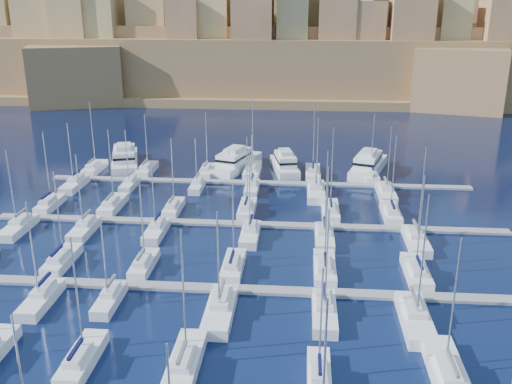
# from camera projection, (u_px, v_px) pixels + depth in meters

# --- Properties ---
(ground) EXTENTS (600.00, 600.00, 0.00)m
(ground) POSITION_uv_depth(u_px,v_px,m) (240.00, 251.00, 84.00)
(ground) COLOR black
(ground) RESTS_ON ground
(pontoon_mid_near) EXTENTS (84.00, 2.00, 0.40)m
(pontoon_mid_near) POSITION_uv_depth(u_px,v_px,m) (229.00, 289.00, 72.63)
(pontoon_mid_near) COLOR slate
(pontoon_mid_near) RESTS_ON ground
(pontoon_mid_far) EXTENTS (84.00, 2.00, 0.40)m
(pontoon_mid_far) POSITION_uv_depth(u_px,v_px,m) (246.00, 224.00, 93.36)
(pontoon_mid_far) COLOR slate
(pontoon_mid_far) RESTS_ON ground
(pontoon_far) EXTENTS (84.00, 2.00, 0.40)m
(pontoon_far) POSITION_uv_depth(u_px,v_px,m) (257.00, 183.00, 114.09)
(pontoon_far) COLOR slate
(pontoon_far) RESTS_ON ground
(sailboat_2) EXTENTS (2.66, 8.87, 14.25)m
(sailboat_2) POSITION_uv_depth(u_px,v_px,m) (82.00, 359.00, 57.74)
(sailboat_2) COLOR silver
(sailboat_2) RESTS_ON ground
(sailboat_3) EXTENTS (2.92, 9.72, 15.16)m
(sailboat_3) POSITION_uv_depth(u_px,v_px,m) (185.00, 361.00, 57.31)
(sailboat_3) COLOR silver
(sailboat_3) RESTS_ON ground
(sailboat_4) EXTENTS (2.29, 7.62, 12.34)m
(sailboat_4) POSITION_uv_depth(u_px,v_px,m) (319.00, 375.00, 55.31)
(sailboat_4) COLOR silver
(sailboat_4) RESTS_ON ground
(sailboat_5) EXTENTS (3.18, 10.60, 15.01)m
(sailboat_5) POSITION_uv_depth(u_px,v_px,m) (447.00, 372.00, 55.70)
(sailboat_5) COLOR silver
(sailboat_5) RESTS_ON ground
(sailboat_13) EXTENTS (2.69, 8.97, 13.68)m
(sailboat_13) POSITION_uv_depth(u_px,v_px,m) (62.00, 260.00, 79.41)
(sailboat_13) COLOR silver
(sailboat_13) RESTS_ON ground
(sailboat_14) EXTENTS (2.49, 8.30, 12.56)m
(sailboat_14) POSITION_uv_depth(u_px,v_px,m) (144.00, 264.00, 78.18)
(sailboat_14) COLOR silver
(sailboat_14) RESTS_ON ground
(sailboat_15) EXTENTS (2.72, 9.06, 12.74)m
(sailboat_15) POSITION_uv_depth(u_px,v_px,m) (233.00, 266.00, 77.57)
(sailboat_15) COLOR silver
(sailboat_15) RESTS_ON ground
(sailboat_16) EXTENTS (2.91, 9.69, 15.19)m
(sailboat_16) POSITION_uv_depth(u_px,v_px,m) (325.00, 268.00, 76.89)
(sailboat_16) COLOR silver
(sailboat_16) RESTS_ON ground
(sailboat_17) EXTENTS (2.88, 9.60, 14.35)m
(sailboat_17) POSITION_uv_depth(u_px,v_px,m) (416.00, 272.00, 75.90)
(sailboat_17) COLOR silver
(sailboat_17) RESTS_ON ground
(sailboat_19) EXTENTS (2.64, 8.80, 13.77)m
(sailboat_19) POSITION_uv_depth(u_px,v_px,m) (42.00, 299.00, 69.21)
(sailboat_19) COLOR silver
(sailboat_19) RESTS_ON ground
(sailboat_20) EXTENTS (2.30, 7.65, 10.94)m
(sailboat_20) POSITION_uv_depth(u_px,v_px,m) (110.00, 299.00, 69.11)
(sailboat_20) COLOR silver
(sailboat_20) RESTS_ON ground
(sailboat_21) EXTENTS (3.17, 10.57, 13.65)m
(sailboat_21) POSITION_uv_depth(u_px,v_px,m) (220.00, 310.00, 66.67)
(sailboat_21) COLOR silver
(sailboat_21) RESTS_ON ground
(sailboat_22) EXTENTS (2.80, 9.33, 14.07)m
(sailboat_22) POSITION_uv_depth(u_px,v_px,m) (324.00, 312.00, 66.30)
(sailboat_22) COLOR silver
(sailboat_22) RESTS_ON ground
(sailboat_23) EXTENTS (3.18, 10.59, 16.27)m
(sailboat_23) POSITION_uv_depth(u_px,v_px,m) (415.00, 318.00, 64.90)
(sailboat_23) COLOR silver
(sailboat_23) RESTS_ON ground
(sailboat_24) EXTENTS (2.55, 8.51, 13.96)m
(sailboat_24) POSITION_uv_depth(u_px,v_px,m) (50.00, 204.00, 100.80)
(sailboat_24) COLOR silver
(sailboat_24) RESTS_ON ground
(sailboat_25) EXTENTS (2.85, 9.51, 14.45)m
(sailboat_25) POSITION_uv_depth(u_px,v_px,m) (113.00, 205.00, 100.38)
(sailboat_25) COLOR silver
(sailboat_25) RESTS_ON ground
(sailboat_26) EXTENTS (2.50, 8.32, 13.27)m
(sailboat_26) POSITION_uv_depth(u_px,v_px,m) (174.00, 208.00, 98.98)
(sailboat_26) COLOR silver
(sailboat_26) RESTS_ON ground
(sailboat_27) EXTENTS (2.73, 9.11, 13.65)m
(sailboat_27) POSITION_uv_depth(u_px,v_px,m) (247.00, 209.00, 98.35)
(sailboat_27) COLOR silver
(sailboat_27) RESTS_ON ground
(sailboat_28) EXTENTS (2.89, 9.62, 15.53)m
(sailboat_28) POSITION_uv_depth(u_px,v_px,m) (330.00, 211.00, 97.46)
(sailboat_28) COLOR silver
(sailboat_28) RESTS_ON ground
(sailboat_29) EXTENTS (2.78, 9.26, 14.34)m
(sailboat_29) POSITION_uv_depth(u_px,v_px,m) (391.00, 213.00, 96.50)
(sailboat_29) COLOR silver
(sailboat_29) RESTS_ON ground
(sailboat_30) EXTENTS (2.82, 9.40, 13.82)m
(sailboat_30) POSITION_uv_depth(u_px,v_px,m) (19.00, 227.00, 90.72)
(sailboat_30) COLOR silver
(sailboat_30) RESTS_ON ground
(sailboat_31) EXTENTS (2.70, 9.00, 13.34)m
(sailboat_31) POSITION_uv_depth(u_px,v_px,m) (85.00, 229.00, 90.07)
(sailboat_31) COLOR silver
(sailboat_31) RESTS_ON ground
(sailboat_32) EXTENTS (2.62, 8.73, 11.98)m
(sailboat_32) POSITION_uv_depth(u_px,v_px,m) (156.00, 231.00, 89.30)
(sailboat_32) COLOR silver
(sailboat_32) RESTS_ON ground
(sailboat_33) EXTENTS (2.70, 9.00, 14.84)m
(sailboat_33) POSITION_uv_depth(u_px,v_px,m) (250.00, 234.00, 88.02)
(sailboat_33) COLOR silver
(sailboat_33) RESTS_ON ground
(sailboat_34) EXTENTS (2.82, 9.41, 14.70)m
(sailboat_34) POSITION_uv_depth(u_px,v_px,m) (324.00, 237.00, 86.94)
(sailboat_34) COLOR silver
(sailboat_34) RESTS_ON ground
(sailboat_35) EXTENTS (2.95, 9.85, 15.70)m
(sailboat_35) POSITION_uv_depth(u_px,v_px,m) (416.00, 240.00, 85.66)
(sailboat_35) COLOR silver
(sailboat_35) RESTS_ON ground
(sailboat_36) EXTENTS (2.79, 9.31, 14.98)m
(sailboat_36) POSITION_uv_depth(u_px,v_px,m) (95.00, 168.00, 121.90)
(sailboat_36) COLOR silver
(sailboat_36) RESTS_ON ground
(sailboat_37) EXTENTS (2.76, 9.20, 12.79)m
(sailboat_37) POSITION_uv_depth(u_px,v_px,m) (147.00, 169.00, 120.95)
(sailboat_37) COLOR silver
(sailboat_37) RESTS_ON ground
(sailboat_38) EXTENTS (2.60, 8.65, 13.56)m
(sailboat_38) POSITION_uv_depth(u_px,v_px,m) (207.00, 171.00, 119.70)
(sailboat_38) COLOR silver
(sailboat_38) RESTS_ON ground
(sailboat_39) EXTENTS (3.26, 10.88, 16.55)m
(sailboat_39) POSITION_uv_depth(u_px,v_px,m) (252.00, 171.00, 119.97)
(sailboat_39) COLOR silver
(sailboat_39) RESTS_ON ground
(sailboat_40) EXTENTS (3.00, 10.00, 15.78)m
(sailboat_40) POSITION_uv_depth(u_px,v_px,m) (313.00, 173.00, 118.58)
(sailboat_40) COLOR silver
(sailboat_40) RESTS_ON ground
(sailboat_41) EXTENTS (2.73, 9.09, 13.62)m
(sailboat_41) POSITION_uv_depth(u_px,v_px,m) (371.00, 175.00, 117.24)
(sailboat_41) COLOR silver
(sailboat_41) RESTS_ON ground
(sailboat_42) EXTENTS (2.84, 9.46, 13.28)m
(sailboat_42) POSITION_uv_depth(u_px,v_px,m) (75.00, 184.00, 111.39)
(sailboat_42) COLOR silver
(sailboat_42) RESTS_ON ground
(sailboat_43) EXTENTS (2.28, 7.61, 11.93)m
(sailboat_43) POSITION_uv_depth(u_px,v_px,m) (130.00, 184.00, 111.42)
(sailboat_43) COLOR silver
(sailboat_43) RESTS_ON ground
(sailboat_44) EXTENTS (2.24, 7.45, 10.51)m
(sailboat_44) POSITION_uv_depth(u_px,v_px,m) (197.00, 186.00, 110.45)
(sailboat_44) COLOR silver
(sailboat_44) RESTS_ON ground
(sailboat_45) EXTENTS (2.48, 8.27, 11.53)m
(sailboat_45) POSITION_uv_depth(u_px,v_px,m) (252.00, 188.00, 109.24)
(sailboat_45) COLOR silver
(sailboat_45) RESTS_ON ground
(sailboat_46) EXTENTS (3.24, 10.81, 15.25)m
(sailboat_46) POSITION_uv_depth(u_px,v_px,m) (316.00, 192.00, 107.09)
(sailboat_46) COLOR silver
(sailboat_46) RESTS_ON ground
(sailboat_47) EXTENTS (2.97, 9.90, 13.84)m
(sailboat_47) POSITION_uv_depth(u_px,v_px,m) (386.00, 193.00, 106.50)
(sailboat_47) COLOR silver
(sailboat_47) RESTS_ON ground
(motor_yacht_a) EXTENTS (10.09, 18.59, 5.25)m
(motor_yacht_a) POSITION_uv_depth(u_px,v_px,m) (125.00, 158.00, 125.43)
(motor_yacht_a) COLOR silver
(motor_yacht_a) RESTS_ON ground
(motor_yacht_b) EXTENTS (10.27, 18.02, 5.25)m
(motor_yacht_b) POSITION_uv_depth(u_px,v_px,m) (235.00, 161.00, 123.27)
(motor_yacht_b) COLOR silver
(motor_yacht_b) RESTS_ON ground
(motor_yacht_c) EXTENTS (6.98, 14.79, 5.25)m
(motor_yacht_c) POSITION_uv_depth(u_px,v_px,m) (285.00, 164.00, 121.05)
(motor_yacht_c) COLOR silver
(motor_yacht_c) RESTS_ON ground
(motor_yacht_d) EXTENTS (9.90, 17.71, 5.25)m
(motor_yacht_d) POSITION_uv_depth(u_px,v_px,m) (368.00, 164.00, 120.92)
(motor_yacht_d) COLOR silver
(motor_yacht_d) RESTS_ON ground
(fortified_city) EXTENTS (460.00, 108.95, 59.52)m
(fortified_city) POSITION_uv_depth(u_px,v_px,m) (282.00, 52.00, 225.53)
(fortified_city) COLOR brown
(fortified_city) RESTS_ON ground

